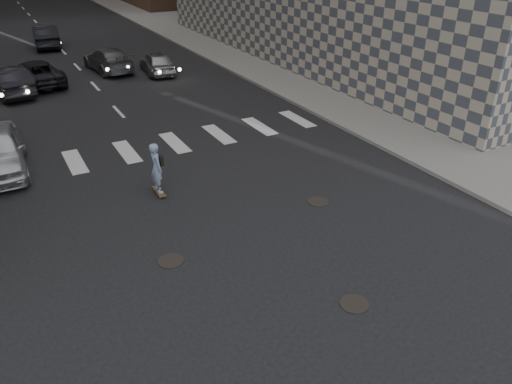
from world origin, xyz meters
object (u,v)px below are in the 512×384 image
(traffic_car_b, at_px, (108,60))
(traffic_car_a, at_px, (10,81))
(traffic_car_e, at_px, (46,36))
(skateboarder, at_px, (157,168))
(traffic_car_d, at_px, (157,62))
(traffic_car_c, at_px, (35,73))

(traffic_car_b, bearing_deg, traffic_car_a, 17.67)
(traffic_car_a, relative_size, traffic_car_e, 0.95)
(traffic_car_b, xyz_separation_m, traffic_car_e, (-2.31, 9.14, 0.09))
(skateboarder, xyz_separation_m, traffic_car_b, (2.58, 16.98, -0.25))
(traffic_car_b, distance_m, traffic_car_e, 9.42)
(traffic_car_a, height_order, traffic_car_e, traffic_car_e)
(traffic_car_d, bearing_deg, traffic_car_b, -34.50)
(traffic_car_b, height_order, traffic_car_c, traffic_car_b)
(traffic_car_b, relative_size, traffic_car_c, 0.97)
(traffic_car_b, bearing_deg, traffic_car_e, -82.09)
(skateboarder, relative_size, traffic_car_a, 0.40)
(traffic_car_c, bearing_deg, traffic_car_d, 166.86)
(traffic_car_b, height_order, traffic_car_e, traffic_car_e)
(traffic_car_a, distance_m, traffic_car_c, 1.91)
(traffic_car_c, relative_size, traffic_car_e, 1.04)
(skateboarder, relative_size, traffic_car_e, 0.38)
(skateboarder, height_order, traffic_car_b, skateboarder)
(traffic_car_a, relative_size, traffic_car_d, 1.15)
(traffic_car_b, xyz_separation_m, traffic_car_c, (-4.36, -1.26, -0.01))
(traffic_car_d, distance_m, traffic_car_e, 12.11)
(traffic_car_a, bearing_deg, skateboarder, 94.80)
(skateboarder, height_order, traffic_car_e, skateboarder)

